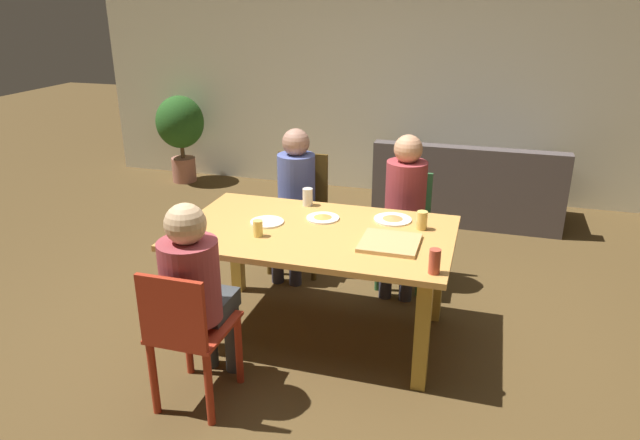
# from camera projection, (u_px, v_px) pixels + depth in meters

# --- Properties ---
(ground_plane) EXTENTS (20.00, 20.00, 0.00)m
(ground_plane) POSITION_uv_depth(u_px,v_px,m) (316.00, 331.00, 4.09)
(ground_plane) COLOR brown
(back_wall) EXTENTS (7.46, 0.12, 2.80)m
(back_wall) POSITION_uv_depth(u_px,v_px,m) (401.00, 72.00, 6.55)
(back_wall) COLOR silver
(back_wall) RESTS_ON ground
(dining_table) EXTENTS (1.79, 1.07, 0.77)m
(dining_table) POSITION_uv_depth(u_px,v_px,m) (316.00, 245.00, 3.85)
(dining_table) COLOR #CB8E44
(dining_table) RESTS_ON ground
(chair_0) EXTENTS (0.45, 0.39, 0.98)m
(chair_0) POSITION_uv_depth(u_px,v_px,m) (300.00, 207.00, 4.91)
(chair_0) COLOR #533C16
(chair_0) RESTS_ON ground
(person_0) EXTENTS (0.31, 0.49, 1.22)m
(person_0) POSITION_uv_depth(u_px,v_px,m) (294.00, 191.00, 4.72)
(person_0) COLOR #302F41
(person_0) RESTS_ON ground
(chair_1) EXTENTS (0.40, 0.45, 0.88)m
(chair_1) POSITION_uv_depth(u_px,v_px,m) (187.00, 334.00, 3.18)
(chair_1) COLOR #AC2F1A
(chair_1) RESTS_ON ground
(person_1) EXTENTS (0.33, 0.51, 1.21)m
(person_1) POSITION_uv_depth(u_px,v_px,m) (196.00, 284.00, 3.22)
(person_1) COLOR #3A3E42
(person_1) RESTS_ON ground
(chair_2) EXTENTS (0.38, 0.45, 0.88)m
(chair_2) POSITION_uv_depth(u_px,v_px,m) (406.00, 223.00, 4.69)
(chair_2) COLOR #2D6235
(chair_2) RESTS_ON ground
(person_2) EXTENTS (0.32, 0.50, 1.23)m
(person_2) POSITION_uv_depth(u_px,v_px,m) (404.00, 201.00, 4.48)
(person_2) COLOR #363442
(person_2) RESTS_ON ground
(pizza_box_0) EXTENTS (0.36, 0.36, 0.02)m
(pizza_box_0) POSITION_uv_depth(u_px,v_px,m) (390.00, 243.00, 3.58)
(pizza_box_0) COLOR tan
(pizza_box_0) RESTS_ON dining_table
(plate_0) EXTENTS (0.26, 0.26, 0.03)m
(plate_0) POSITION_uv_depth(u_px,v_px,m) (393.00, 219.00, 3.97)
(plate_0) COLOR white
(plate_0) RESTS_ON dining_table
(plate_1) EXTENTS (0.23, 0.23, 0.03)m
(plate_1) POSITION_uv_depth(u_px,v_px,m) (323.00, 217.00, 3.99)
(plate_1) COLOR white
(plate_1) RESTS_ON dining_table
(plate_2) EXTENTS (0.23, 0.23, 0.01)m
(plate_2) POSITION_uv_depth(u_px,v_px,m) (267.00, 222.00, 3.93)
(plate_2) COLOR white
(plate_2) RESTS_ON dining_table
(drinking_glass_0) EXTENTS (0.06, 0.06, 0.11)m
(drinking_glass_0) POSITION_uv_depth(u_px,v_px,m) (258.00, 228.00, 3.69)
(drinking_glass_0) COLOR #E6CB5F
(drinking_glass_0) RESTS_ON dining_table
(drinking_glass_1) EXTENTS (0.07, 0.07, 0.13)m
(drinking_glass_1) POSITION_uv_depth(u_px,v_px,m) (308.00, 197.00, 4.23)
(drinking_glass_1) COLOR silver
(drinking_glass_1) RESTS_ON dining_table
(drinking_glass_2) EXTENTS (0.07, 0.07, 0.14)m
(drinking_glass_2) POSITION_uv_depth(u_px,v_px,m) (435.00, 261.00, 3.19)
(drinking_glass_2) COLOR #BD4734
(drinking_glass_2) RESTS_ON dining_table
(drinking_glass_3) EXTENTS (0.07, 0.07, 0.12)m
(drinking_glass_3) POSITION_uv_depth(u_px,v_px,m) (422.00, 220.00, 3.80)
(drinking_glass_3) COLOR #E6C05C
(drinking_glass_3) RESTS_ON dining_table
(couch) EXTENTS (1.88, 0.82, 0.83)m
(couch) POSITION_uv_depth(u_px,v_px,m) (467.00, 191.00, 6.07)
(couch) COLOR #524947
(couch) RESTS_ON ground
(potted_plant) EXTENTS (0.58, 0.58, 1.08)m
(potted_plant) POSITION_uv_depth(u_px,v_px,m) (180.00, 127.00, 7.14)
(potted_plant) COLOR #AF6D59
(potted_plant) RESTS_ON ground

